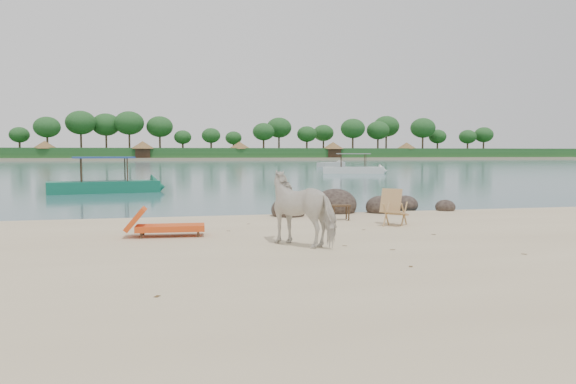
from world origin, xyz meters
name	(u,v)px	position (x,y,z in m)	size (l,w,h in m)	color
water	(178,164)	(0.00, 90.00, 0.00)	(400.00, 400.00, 0.00)	#325B65
far_shore	(170,159)	(0.00, 170.00, 0.00)	(420.00, 90.00, 1.40)	tan
far_scenery	(172,148)	(0.03, 136.70, 3.14)	(420.00, 18.00, 9.50)	#1E4C1E
boulders	(344,207)	(2.47, 6.13, 0.19)	(6.24, 2.78, 1.02)	#2C221D
cow	(304,209)	(-0.38, 0.29, 0.76)	(0.82, 1.81, 1.53)	silver
side_table	(340,214)	(1.68, 4.15, 0.21)	(0.53, 0.34, 0.43)	black
lounge_chair	(170,225)	(-3.06, 2.07, 0.29)	(1.92, 0.67, 0.57)	#E0591A
deck_chair	(395,209)	(2.70, 2.69, 0.47)	(0.60, 0.67, 0.95)	tan
boat_near	(104,163)	(-5.94, 18.02, 1.44)	(5.90, 1.33, 2.88)	#11654A
boat_mid	(353,157)	(14.67, 39.64, 1.55)	(6.38, 1.44, 3.11)	silver
boat_far	(331,164)	(20.66, 65.73, 0.37)	(6.30, 1.42, 0.73)	beige
dead_leaves	(345,242)	(0.60, 0.52, 0.00)	(6.82, 7.44, 0.00)	brown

